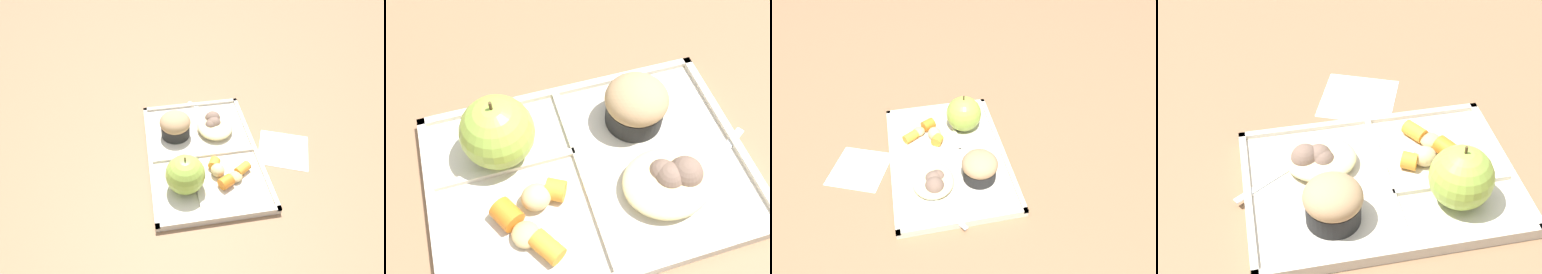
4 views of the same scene
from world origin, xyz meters
The scene contains 16 objects.
ground centered at (0.00, 0.00, 0.00)m, with size 6.00×6.00×0.00m, color #846042.
lunch_tray centered at (0.00, 0.00, 0.01)m, with size 0.37×0.26×0.02m.
green_apple centered at (-0.09, 0.06, 0.05)m, with size 0.08×0.08×0.09m.
bran_muffin centered at (0.07, 0.06, 0.04)m, with size 0.08×0.08×0.06m.
carrot_slice_back centered at (-0.07, -0.08, 0.02)m, with size 0.02×0.02×0.03m, color orange.
carrot_slice_large centered at (-0.05, -0.02, 0.02)m, with size 0.02×0.02×0.02m, color orange.
carrot_slice_small centered at (-0.10, -0.03, 0.02)m, with size 0.03×0.03×0.03m, color orange.
potato_chunk_wedge centered at (-0.07, -0.02, 0.02)m, with size 0.03×0.03×0.03m, color tan.
potato_chunk_large centered at (-0.09, -0.06, 0.02)m, with size 0.03×0.03×0.02m, color tan.
egg_noodle_pile centered at (0.07, -0.04, 0.02)m, with size 0.10×0.09×0.03m, color beige.
meatball_side centered at (0.07, -0.03, 0.03)m, with size 0.03×0.03×0.03m, color brown.
meatball_front centered at (0.08, -0.04, 0.03)m, with size 0.04×0.04×0.04m, color #755B4C.
meatball_center centered at (0.07, -0.03, 0.03)m, with size 0.03×0.03×0.03m, color #755B4C.
meatball_back centered at (0.10, -0.04, 0.03)m, with size 0.04×0.04×0.04m, color #755B4C.
plastic_fork centered at (0.13, -0.04, 0.01)m, with size 0.13×0.09×0.00m.
paper_napkin centered at (-0.01, -0.20, 0.00)m, with size 0.12×0.12×0.00m, color white.
Camera 1 is at (-0.54, 0.12, 0.61)m, focal length 31.73 mm.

